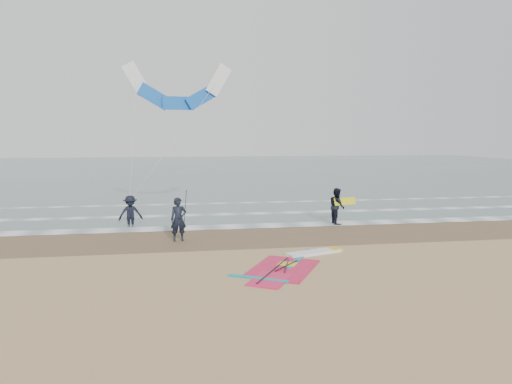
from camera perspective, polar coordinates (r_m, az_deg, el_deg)
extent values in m
plane|color=tan|center=(16.09, 7.41, -9.90)|extent=(120.00, 120.00, 0.00)
cube|color=#47605E|center=(63.08, -4.96, 2.79)|extent=(120.00, 80.00, 0.02)
cube|color=brown|center=(21.72, 2.93, -5.37)|extent=(120.00, 5.00, 0.01)
cube|color=white|center=(23.83, 1.84, -4.19)|extent=(120.00, 1.20, 0.02)
cube|color=white|center=(27.51, 0.36, -2.67)|extent=(120.00, 0.70, 0.02)
cube|color=white|center=(31.90, -0.96, -1.32)|extent=(120.00, 0.50, 0.01)
cube|color=white|center=(18.43, 7.18, -7.51)|extent=(2.35, 1.25, 0.11)
cube|color=yellow|center=(19.02, 9.84, -7.09)|extent=(0.56, 0.65, 0.12)
cube|color=#DE1C4A|center=(16.34, 3.35, -9.51)|extent=(3.20, 3.54, 0.04)
cube|color=#DE1C4A|center=(15.10, 1.74, -10.90)|extent=(1.77, 1.97, 0.04)
cube|color=#0C8C99|center=(17.66, 5.45, -8.25)|extent=(1.64, 2.63, 0.05)
cube|color=#0C8C99|center=(15.21, 0.24, -10.75)|extent=(1.92, 1.23, 0.05)
cube|color=yellow|center=(16.83, 3.94, -9.01)|extent=(0.83, 0.79, 0.05)
cylinder|color=black|center=(16.09, 2.20, -9.67)|extent=(1.69, 2.88, 0.05)
cylinder|color=black|center=(16.54, 3.84, -9.15)|extent=(1.13, 1.25, 0.04)
cylinder|color=black|center=(16.54, 3.84, -9.15)|extent=(0.54, 1.58, 0.04)
imported|color=black|center=(20.57, -9.66, -3.40)|extent=(0.78, 0.58, 1.96)
imported|color=black|center=(24.54, 10.08, -1.75)|extent=(0.77, 0.97, 1.94)
imported|color=black|center=(24.76, -15.44, -1.83)|extent=(1.35, 0.93, 1.92)
cylinder|color=black|center=(20.49, -8.85, -2.13)|extent=(0.17, 0.86, 1.82)
cube|color=yellow|center=(24.54, 11.05, -1.16)|extent=(1.30, 0.51, 0.39)
cube|color=white|center=(26.90, -14.81, 13.57)|extent=(1.53, 0.35, 1.91)
cube|color=blue|center=(26.73, -12.62, 11.58)|extent=(1.90, 0.41, 1.53)
cube|color=blue|center=(26.66, -9.70, 10.89)|extent=(1.77, 0.39, 0.75)
cube|color=blue|center=(26.70, -6.80, 11.70)|extent=(1.90, 0.41, 1.53)
cube|color=white|center=(26.86, -4.70, 13.79)|extent=(1.53, 0.35, 1.91)
cylinder|color=beige|center=(25.60, -15.13, 6.59)|extent=(0.28, 2.29, 6.53)
cylinder|color=beige|center=(25.46, -9.94, 6.72)|extent=(4.89, 2.29, 6.53)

